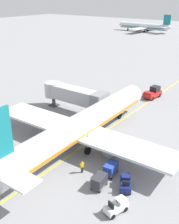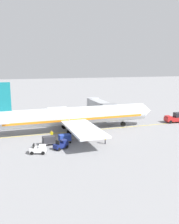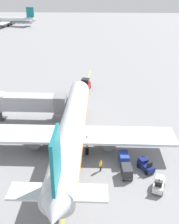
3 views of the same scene
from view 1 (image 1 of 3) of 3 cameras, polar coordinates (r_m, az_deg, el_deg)
name	(u,v)px [view 1 (image 1 of 3)]	position (r m, az deg, el deg)	size (l,w,h in m)	color
ground_plane	(89,143)	(42.29, -0.18, -6.43)	(400.00, 400.00, 0.00)	gray
gate_lead_in_line	(89,143)	(42.29, -0.18, -6.43)	(0.24, 80.00, 0.01)	gold
parked_airliner	(82,126)	(40.42, -1.64, -2.83)	(30.07, 37.24, 10.63)	silver
jet_bridge	(74,95)	(51.90, -3.28, 3.60)	(13.85, 3.50, 4.98)	#A8AAAF
pushback_tractor	(153,93)	(61.51, 13.03, 3.92)	(2.79, 4.66, 2.40)	#B21E1E
baggage_tug_lead	(117,206)	(30.34, 5.66, -18.92)	(1.92, 2.75, 1.62)	silver
baggage_tug_trailing	(121,145)	(40.49, 6.62, -6.92)	(2.33, 2.76, 1.62)	#B21E1E
baggage_tug_spare	(126,183)	(33.35, 7.51, -14.47)	(2.29, 2.77, 1.62)	navy
baggage_cart_front	(111,168)	(35.20, 4.45, -11.54)	(1.53, 2.96, 1.58)	#4C4C51
baggage_cart_second_in_train	(99,180)	(33.11, 2.04, -14.04)	(1.53, 2.96, 1.58)	#4C4C51
ground_crew_wing_walker	(82,166)	(35.42, -1.55, -11.21)	(0.36, 0.71, 1.69)	#232328
ground_crew_loader	(153,152)	(39.30, 13.11, -8.05)	(0.72, 0.32, 1.69)	#232328
distant_taxiing_airliner	(144,26)	(171.02, 11.26, 17.06)	(35.47, 28.75, 10.10)	silver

